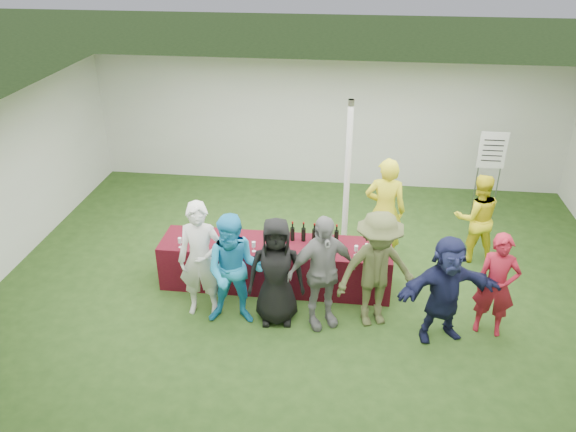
# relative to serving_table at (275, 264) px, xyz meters

# --- Properties ---
(ground) EXTENTS (60.00, 60.00, 0.00)m
(ground) POSITION_rel_serving_table_xyz_m (0.55, 0.11, -0.38)
(ground) COLOR #284719
(ground) RESTS_ON ground
(tent) EXTENTS (10.00, 10.00, 10.00)m
(tent) POSITION_rel_serving_table_xyz_m (1.05, 1.31, 0.98)
(tent) COLOR white
(tent) RESTS_ON ground
(serving_table) EXTENTS (3.60, 0.80, 0.75)m
(serving_table) POSITION_rel_serving_table_xyz_m (0.00, 0.00, 0.00)
(serving_table) COLOR #521217
(serving_table) RESTS_ON ground
(wine_bottles) EXTENTS (0.76, 0.15, 0.32)m
(wine_bottles) POSITION_rel_serving_table_xyz_m (0.62, 0.14, 0.50)
(wine_bottles) COLOR black
(wine_bottles) RESTS_ON serving_table
(wine_glasses) EXTENTS (2.74, 0.15, 0.16)m
(wine_glasses) POSITION_rel_serving_table_xyz_m (-0.47, -0.25, 0.49)
(wine_glasses) COLOR silver
(wine_glasses) RESTS_ON serving_table
(water_bottle) EXTENTS (0.07, 0.07, 0.23)m
(water_bottle) POSITION_rel_serving_table_xyz_m (-0.03, 0.08, 0.48)
(water_bottle) COLOR silver
(water_bottle) RESTS_ON serving_table
(bar_towel) EXTENTS (0.25, 0.18, 0.03)m
(bar_towel) POSITION_rel_serving_table_xyz_m (1.51, 0.05, 0.39)
(bar_towel) COLOR white
(bar_towel) RESTS_ON serving_table
(dump_bucket) EXTENTS (0.22, 0.22, 0.18)m
(dump_bucket) POSITION_rel_serving_table_xyz_m (1.60, -0.22, 0.46)
(dump_bucket) COLOR slate
(dump_bucket) RESTS_ON serving_table
(wine_list_sign) EXTENTS (0.50, 0.03, 1.80)m
(wine_list_sign) POSITION_rel_serving_table_xyz_m (3.68, 2.67, 0.94)
(wine_list_sign) COLOR slate
(wine_list_sign) RESTS_ON ground
(staff_pourer) EXTENTS (0.71, 0.50, 1.87)m
(staff_pourer) POSITION_rel_serving_table_xyz_m (1.70, 0.98, 0.56)
(staff_pourer) COLOR yellow
(staff_pourer) RESTS_ON ground
(staff_back) EXTENTS (0.83, 0.69, 1.56)m
(staff_back) POSITION_rel_serving_table_xyz_m (3.24, 1.21, 0.41)
(staff_back) COLOR yellow
(staff_back) RESTS_ON ground
(customer_0) EXTENTS (0.68, 0.46, 1.80)m
(customer_0) POSITION_rel_serving_table_xyz_m (-0.95, -0.83, 0.52)
(customer_0) COLOR silver
(customer_0) RESTS_ON ground
(customer_1) EXTENTS (0.87, 0.70, 1.72)m
(customer_1) POSITION_rel_serving_table_xyz_m (-0.43, -0.99, 0.48)
(customer_1) COLOR #2095CF
(customer_1) RESTS_ON ground
(customer_2) EXTENTS (0.86, 0.62, 1.65)m
(customer_2) POSITION_rel_serving_table_xyz_m (0.14, -0.89, 0.45)
(customer_2) COLOR black
(customer_2) RESTS_ON ground
(customer_3) EXTENTS (1.10, 0.84, 1.74)m
(customer_3) POSITION_rel_serving_table_xyz_m (0.78, -0.89, 0.49)
(customer_3) COLOR gray
(customer_3) RESTS_ON ground
(customer_4) EXTENTS (1.30, 1.00, 1.78)m
(customer_4) POSITION_rel_serving_table_xyz_m (1.54, -0.78, 0.52)
(customer_4) COLOR #4C512C
(customer_4) RESTS_ON ground
(customer_5) EXTENTS (1.54, 0.90, 1.58)m
(customer_5) POSITION_rel_serving_table_xyz_m (2.46, -0.99, 0.42)
(customer_5) COLOR #1A1E44
(customer_5) RESTS_ON ground
(customer_6) EXTENTS (0.63, 0.48, 1.55)m
(customer_6) POSITION_rel_serving_table_xyz_m (3.17, -0.79, 0.40)
(customer_6) COLOR maroon
(customer_6) RESTS_ON ground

